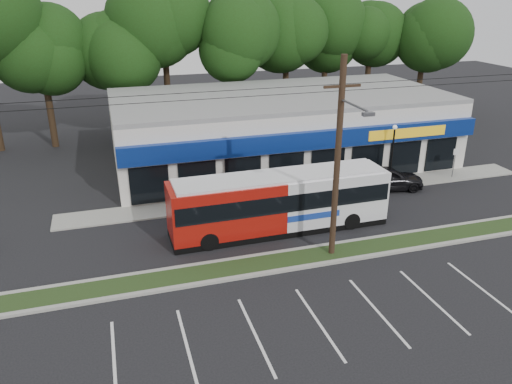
{
  "coord_description": "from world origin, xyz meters",
  "views": [
    {
      "loc": [
        -7.26,
        -19.35,
        12.71
      ],
      "look_at": [
        0.17,
        5.0,
        2.23
      ],
      "focal_mm": 35.0,
      "sensor_mm": 36.0,
      "label": 1
    }
  ],
  "objects_px": {
    "metrobus": "(280,201)",
    "utility_pole": "(335,155)",
    "pedestrian_a": "(275,198)",
    "lamp_post": "(393,148)",
    "pedestrian_b": "(308,199)",
    "sign_post": "(455,158)",
    "car_dark": "(387,178)"
  },
  "relations": [
    {
      "from": "sign_post",
      "to": "pedestrian_a",
      "type": "relative_size",
      "value": 1.38
    },
    {
      "from": "lamp_post",
      "to": "pedestrian_a",
      "type": "relative_size",
      "value": 2.63
    },
    {
      "from": "sign_post",
      "to": "metrobus",
      "type": "xyz_separation_m",
      "value": [
        -14.6,
        -4.07,
        0.2
      ]
    },
    {
      "from": "sign_post",
      "to": "pedestrian_a",
      "type": "distance_m",
      "value": 14.1
    },
    {
      "from": "utility_pole",
      "to": "car_dark",
      "type": "bearing_deg",
      "value": 43.52
    },
    {
      "from": "car_dark",
      "to": "pedestrian_a",
      "type": "distance_m",
      "value": 8.41
    },
    {
      "from": "sign_post",
      "to": "pedestrian_b",
      "type": "height_order",
      "value": "sign_post"
    },
    {
      "from": "pedestrian_a",
      "to": "pedestrian_b",
      "type": "relative_size",
      "value": 1.08
    },
    {
      "from": "lamp_post",
      "to": "pedestrian_a",
      "type": "height_order",
      "value": "lamp_post"
    },
    {
      "from": "pedestrian_b",
      "to": "sign_post",
      "type": "bearing_deg",
      "value": -136.14
    },
    {
      "from": "lamp_post",
      "to": "car_dark",
      "type": "height_order",
      "value": "lamp_post"
    },
    {
      "from": "pedestrian_a",
      "to": "utility_pole",
      "type": "bearing_deg",
      "value": 78.5
    },
    {
      "from": "utility_pole",
      "to": "pedestrian_b",
      "type": "xyz_separation_m",
      "value": [
        1.07,
        5.46,
        -4.67
      ]
    },
    {
      "from": "lamp_post",
      "to": "pedestrian_b",
      "type": "distance_m",
      "value": 7.74
    },
    {
      "from": "utility_pole",
      "to": "metrobus",
      "type": "distance_m",
      "value": 5.31
    },
    {
      "from": "metrobus",
      "to": "pedestrian_a",
      "type": "height_order",
      "value": "metrobus"
    },
    {
      "from": "utility_pole",
      "to": "pedestrian_a",
      "type": "distance_m",
      "value": 7.75
    },
    {
      "from": "pedestrian_a",
      "to": "lamp_post",
      "type": "bearing_deg",
      "value": 171.5
    },
    {
      "from": "car_dark",
      "to": "pedestrian_b",
      "type": "distance_m",
      "value": 6.67
    },
    {
      "from": "utility_pole",
      "to": "car_dark",
      "type": "relative_size",
      "value": 10.48
    },
    {
      "from": "sign_post",
      "to": "metrobus",
      "type": "distance_m",
      "value": 15.16
    },
    {
      "from": "lamp_post",
      "to": "pedestrian_b",
      "type": "xyz_separation_m",
      "value": [
        -7.1,
        -2.41,
        -1.92
      ]
    },
    {
      "from": "lamp_post",
      "to": "pedestrian_b",
      "type": "height_order",
      "value": "lamp_post"
    },
    {
      "from": "metrobus",
      "to": "utility_pole",
      "type": "bearing_deg",
      "value": -68.65
    },
    {
      "from": "lamp_post",
      "to": "car_dark",
      "type": "bearing_deg",
      "value": -131.53
    },
    {
      "from": "utility_pole",
      "to": "pedestrian_a",
      "type": "xyz_separation_m",
      "value": [
        -0.83,
        6.18,
        -4.61
      ]
    },
    {
      "from": "pedestrian_b",
      "to": "car_dark",
      "type": "bearing_deg",
      "value": -131.77
    },
    {
      "from": "sign_post",
      "to": "utility_pole",
      "type": "bearing_deg",
      "value": -149.85
    },
    {
      "from": "car_dark",
      "to": "sign_post",
      "type": "bearing_deg",
      "value": -75.11
    },
    {
      "from": "utility_pole",
      "to": "metrobus",
      "type": "relative_size",
      "value": 4.06
    },
    {
      "from": "car_dark",
      "to": "lamp_post",
      "type": "bearing_deg",
      "value": -31.73
    },
    {
      "from": "utility_pole",
      "to": "car_dark",
      "type": "height_order",
      "value": "utility_pole"
    }
  ]
}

